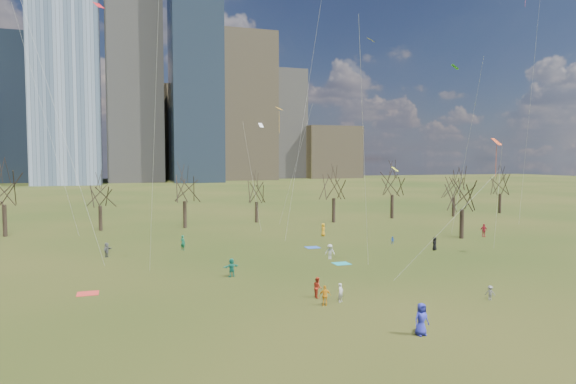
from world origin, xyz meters
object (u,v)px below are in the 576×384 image
object	(u,v)px
blanket_navy	(313,247)
person_1	(341,293)
person_2	(318,287)
person_4	(325,296)
blanket_teal	(341,264)
blanket_crimson	(88,293)
person_0	(421,319)

from	to	relation	value
blanket_navy	person_1	size ratio (longest dim) A/B	1.16
person_2	person_4	xyz separation A→B (m)	(-0.32, -2.19, -0.04)
person_2	person_4	size ratio (longest dim) A/B	1.06
blanket_teal	person_1	xyz separation A→B (m)	(-5.75, -12.44, 0.67)
blanket_crimson	person_0	distance (m)	25.17
blanket_crimson	person_4	size ratio (longest dim) A/B	1.09
blanket_crimson	person_2	world-z (taller)	person_2
blanket_crimson	person_0	size ratio (longest dim) A/B	0.83
blanket_crimson	person_0	world-z (taller)	person_0
person_1	person_2	size ratio (longest dim) A/B	0.88
blanket_crimson	person_2	xyz separation A→B (m)	(16.43, -6.69, 0.76)
person_1	person_2	world-z (taller)	person_2
blanket_teal	blanket_navy	distance (m)	9.62
blanket_navy	person_1	xyz separation A→B (m)	(-6.42, -22.04, 0.67)
person_1	person_2	distance (m)	1.99
blanket_teal	person_4	distance (m)	14.90
person_2	person_4	world-z (taller)	person_2
person_0	blanket_crimson	bearing A→B (deg)	135.55
blanket_crimson	person_1	distance (m)	19.46
person_4	blanket_teal	bearing A→B (deg)	-106.50
blanket_crimson	person_1	xyz separation A→B (m)	(17.58, -8.31, 0.67)
blanket_navy	person_2	xyz separation A→B (m)	(-7.58, -20.42, 0.76)
blanket_teal	person_2	xyz separation A→B (m)	(-6.91, -10.82, 0.76)
blanket_navy	person_2	distance (m)	21.79
person_2	person_4	bearing A→B (deg)	179.92
person_2	person_1	bearing A→B (deg)	-136.33
blanket_teal	blanket_crimson	size ratio (longest dim) A/B	1.00
person_0	person_4	world-z (taller)	person_0
person_0	person_1	distance (m)	8.16
blanket_navy	person_1	distance (m)	22.96
person_0	person_1	bearing A→B (deg)	96.99
person_2	blanket_navy	bearing A→B (deg)	-12.26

